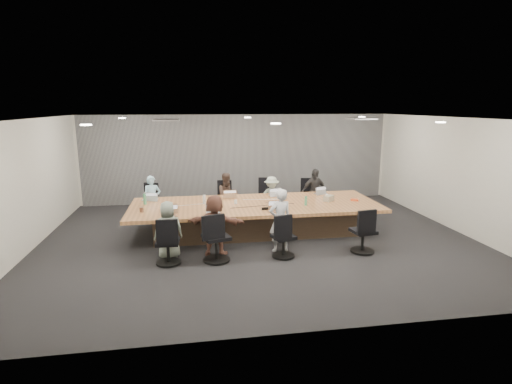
{
  "coord_description": "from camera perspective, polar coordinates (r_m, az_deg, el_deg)",
  "views": [
    {
      "loc": [
        -1.49,
        -8.83,
        3.09
      ],
      "look_at": [
        0.0,
        0.4,
        1.05
      ],
      "focal_mm": 28.0,
      "sensor_mm": 36.0,
      "label": 1
    }
  ],
  "objects": [
    {
      "name": "person_4",
      "position": [
        8.37,
        -12.42,
        -5.3
      ],
      "size": [
        0.65,
        0.49,
        1.19
      ],
      "primitive_type": "imported",
      "rotation": [
        0.0,
        0.0,
        3.34
      ],
      "color": "gray",
      "rests_on": "ground"
    },
    {
      "name": "chair_6",
      "position": [
        8.3,
        3.95,
        -6.89
      ],
      "size": [
        0.61,
        0.61,
        0.73
      ],
      "primitive_type": null,
      "rotation": [
        0.0,
        0.0,
        0.29
      ],
      "color": "black",
      "rests_on": "ground"
    },
    {
      "name": "mic_left",
      "position": [
        9.52,
        -6.48,
        -1.96
      ],
      "size": [
        0.18,
        0.15,
        0.03
      ],
      "primitive_type": "cube",
      "rotation": [
        0.0,
        0.0,
        -0.39
      ],
      "color": "black",
      "rests_on": "conference_table"
    },
    {
      "name": "mug_brown",
      "position": [
        9.32,
        -16.04,
        -2.43
      ],
      "size": [
        0.11,
        0.11,
        0.11
      ],
      "primitive_type": "cylinder",
      "rotation": [
        0.0,
        0.0,
        -0.31
      ],
      "color": "brown",
      "rests_on": "conference_table"
    },
    {
      "name": "chair_3",
      "position": [
        11.85,
        7.77,
        -1.02
      ],
      "size": [
        0.58,
        0.58,
        0.76
      ],
      "primitive_type": null,
      "rotation": [
        0.0,
        0.0,
        3.0
      ],
      "color": "black",
      "rests_on": "ground"
    },
    {
      "name": "wall_back",
      "position": [
        13.02,
        -2.54,
        4.84
      ],
      "size": [
        10.0,
        0.0,
        2.8
      ],
      "primitive_type": "cube",
      "rotation": [
        1.57,
        0.0,
        0.0
      ],
      "color": "beige",
      "rests_on": "ground"
    },
    {
      "name": "chair_1",
      "position": [
        11.39,
        -4.22,
        -1.47
      ],
      "size": [
        0.59,
        0.59,
        0.77
      ],
      "primitive_type": null,
      "rotation": [
        0.0,
        0.0,
        2.98
      ],
      "color": "black",
      "rests_on": "ground"
    },
    {
      "name": "person_5",
      "position": [
        8.35,
        -5.88,
        -4.73
      ],
      "size": [
        1.27,
        0.68,
        1.3
      ],
      "primitive_type": "imported",
      "rotation": [
        0.0,
        0.0,
        2.88
      ],
      "color": "brown",
      "rests_on": "ground"
    },
    {
      "name": "laptop_2",
      "position": [
        10.62,
        2.83,
        -0.44
      ],
      "size": [
        0.38,
        0.3,
        0.02
      ],
      "primitive_type": "cube",
      "rotation": [
        0.0,
        0.0,
        3.37
      ],
      "color": "#B2B2B7",
      "rests_on": "conference_table"
    },
    {
      "name": "chair_4",
      "position": [
        8.11,
        -12.48,
        -7.5
      ],
      "size": [
        0.55,
        0.55,
        0.76
      ],
      "primitive_type": null,
      "rotation": [
        0.0,
        0.0,
        -0.06
      ],
      "color": "black",
      "rests_on": "ground"
    },
    {
      "name": "laptop_0",
      "position": [
        10.45,
        -14.91,
        -1.05
      ],
      "size": [
        0.4,
        0.32,
        0.02
      ],
      "primitive_type": "cube",
      "rotation": [
        0.0,
        0.0,
        2.92
      ],
      "color": "#B2B2B7",
      "rests_on": "conference_table"
    },
    {
      "name": "laptop_6",
      "position": [
        9.02,
        2.7,
        -2.73
      ],
      "size": [
        0.33,
        0.25,
        0.02
      ],
      "primitive_type": "cube",
      "rotation": [
        0.0,
        0.0,
        0.14
      ],
      "color": "#8C6647",
      "rests_on": "conference_table"
    },
    {
      "name": "cup_white_near",
      "position": [
        10.44,
        10.13,
        -0.61
      ],
      "size": [
        0.1,
        0.1,
        0.1
      ],
      "primitive_type": "cylinder",
      "rotation": [
        0.0,
        0.0,
        0.28
      ],
      "color": "white",
      "rests_on": "conference_table"
    },
    {
      "name": "wall_right",
      "position": [
        11.09,
        26.83,
        2.21
      ],
      "size": [
        0.0,
        8.0,
        2.8
      ],
      "primitive_type": "cube",
      "rotation": [
        1.57,
        0.0,
        -1.57
      ],
      "color": "beige",
      "rests_on": "ground"
    },
    {
      "name": "laptop_3",
      "position": [
        10.94,
        9.18,
        -0.21
      ],
      "size": [
        0.35,
        0.28,
        0.02
      ],
      "primitive_type": "cube",
      "rotation": [
        0.0,
        0.0,
        3.4
      ],
      "color": "#B2B2B7",
      "rests_on": "conference_table"
    },
    {
      "name": "chair_7",
      "position": [
        8.83,
        15.04,
        -5.91
      ],
      "size": [
        0.61,
        0.61,
        0.79
      ],
      "primitive_type": null,
      "rotation": [
        0.0,
        0.0,
        0.16
      ],
      "color": "black",
      "rests_on": "ground"
    },
    {
      "name": "person_0",
      "position": [
        11.01,
        -14.61,
        -1.01
      ],
      "size": [
        0.48,
        0.34,
        1.26
      ],
      "primitive_type": "imported",
      "rotation": [
        0.0,
        0.0,
        6.36
      ],
      "color": "#A2D4E9",
      "rests_on": "ground"
    },
    {
      "name": "conference_table",
      "position": [
        9.82,
        -0.09,
        -3.58
      ],
      "size": [
        6.0,
        2.2,
        0.74
      ],
      "color": "#4A3728",
      "rests_on": "ground"
    },
    {
      "name": "person_1",
      "position": [
        10.99,
        -4.08,
        -0.59
      ],
      "size": [
        0.72,
        0.62,
        1.28
      ],
      "primitive_type": "imported",
      "rotation": [
        0.0,
        0.0,
        6.52
      ],
      "color": "#3F3029",
      "rests_on": "ground"
    },
    {
      "name": "person_6",
      "position": [
        8.52,
        3.45,
        -4.06
      ],
      "size": [
        0.56,
        0.42,
        1.38
      ],
      "primitive_type": "imported",
      "rotation": [
        0.0,
        0.0,
        3.34
      ],
      "color": "silver",
      "rests_on": "ground"
    },
    {
      "name": "chair_5",
      "position": [
        8.09,
        -5.69,
        -6.98
      ],
      "size": [
        0.71,
        0.71,
        0.85
      ],
      "primitive_type": null,
      "rotation": [
        0.0,
        0.0,
        0.29
      ],
      "color": "black",
      "rests_on": "ground"
    },
    {
      "name": "wall_front",
      "position": [
        5.33,
        7.61,
        -6.29
      ],
      "size": [
        10.0,
        0.0,
        2.8
      ],
      "primitive_type": "cube",
      "rotation": [
        -1.57,
        0.0,
        0.0
      ],
      "color": "beige",
      "rests_on": "ground"
    },
    {
      "name": "chair_0",
      "position": [
        11.41,
        -14.38,
        -1.84
      ],
      "size": [
        0.64,
        0.64,
        0.75
      ],
      "primitive_type": null,
      "rotation": [
        0.0,
        0.0,
        2.83
      ],
      "color": "black",
      "rests_on": "ground"
    },
    {
      "name": "snack_packet",
      "position": [
        10.33,
        13.91,
        -1.09
      ],
      "size": [
        0.22,
        0.2,
        0.04
      ],
      "primitive_type": "cube",
      "rotation": [
        0.0,
        0.0,
        -0.48
      ],
      "color": "#E84E1F",
      "rests_on": "conference_table"
    },
    {
      "name": "bottle_green_right",
      "position": [
        9.61,
        7.13,
        -1.25
      ],
      "size": [
        0.08,
        0.08,
        0.22
      ],
      "primitive_type": "cylinder",
      "rotation": [
        0.0,
        0.0,
        0.27
      ],
      "color": "#4EA26D",
      "rests_on": "conference_table"
    },
    {
      "name": "person_2",
      "position": [
        11.18,
        2.24,
        -0.7
      ],
      "size": [
        0.75,
        0.44,
        1.15
      ],
      "primitive_type": "imported",
      "rotation": [
        0.0,
        0.0,
        6.3
      ],
      "color": "#9BAB9B",
      "rests_on": "ground"
    },
    {
      "name": "person_3",
      "position": [
        11.46,
        8.32,
        0.01
      ],
      "size": [
        0.84,
        0.47,
        1.35
      ],
      "primitive_type": "imported",
      "rotation": [
        0.0,
        0.0,
        6.47
      ],
      "color": "#2D2D2E",
      "rests_on": "ground"
    },
    {
      "name": "cup_white_far",
      "position": [
        9.72,
        -2.92,
        -1.42
      ],
      "size": [
        0.08,
        0.08,
        0.09
      ],
      "primitive_type": "cylinder",
      "rotation": [
        0.0,
        0.0,
        0.13
      ],
      "color": "white",
      "rests_on": "conference_table"
    },
    {
      "name": "stapler",
      "position": [
        9.15,
        1.32,
        -2.37
      ],
      "size": [
        0.16,
        0.05,
        0.06
      ],
      "primitive_type": "cube",
      "rotation": [
        0.0,
        0.0,
        0.05
      ],
      "color": "black",
      "rests_on": "conference_table"
    },
    {
      "name": "wall_left",
      "position": [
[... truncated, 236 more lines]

